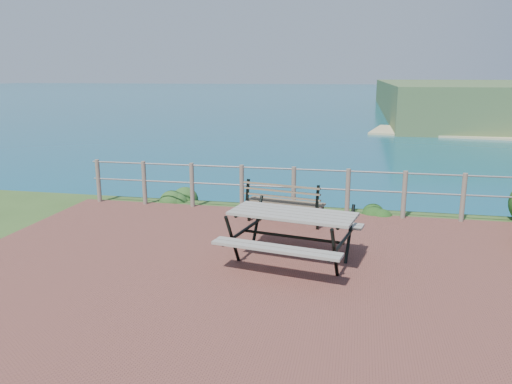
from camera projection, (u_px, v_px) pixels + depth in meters
ground at (265, 270)px, 7.68m from camera, size 10.00×7.00×0.12m
ocean at (358, 82)px, 198.26m from camera, size 1200.00×1200.00×0.00m
safety_railing at (294, 187)px, 10.74m from camera, size 9.40×0.10×1.00m
picnic_table at (292, 232)px, 7.87m from camera, size 2.06×1.66×0.82m
park_bench at (285, 196)px, 9.94m from camera, size 1.62×0.70×0.89m
shrub_lip_west at (174, 199)px, 12.09m from camera, size 0.75×0.75×0.48m
shrub_lip_east at (377, 213)px, 10.89m from camera, size 0.70×0.70×0.41m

